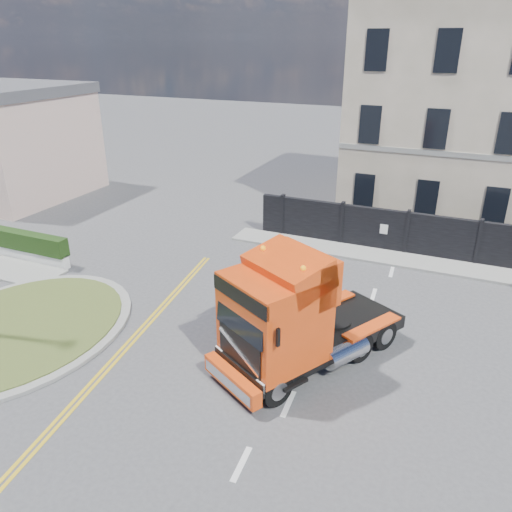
% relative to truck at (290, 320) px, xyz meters
% --- Properties ---
extents(ground, '(120.00, 120.00, 0.00)m').
position_rel_truck_xyz_m(ground, '(-2.11, 1.26, -1.66)').
color(ground, '#424244').
rests_on(ground, ground).
extents(traffic_island, '(6.80, 6.80, 0.17)m').
position_rel_truck_xyz_m(traffic_island, '(-9.11, -1.74, -1.58)').
color(traffic_island, gray).
rests_on(traffic_island, ground).
extents(seaside_bldg_pink, '(8.00, 8.00, 6.00)m').
position_rel_truck_xyz_m(seaside_bldg_pink, '(-22.11, 10.26, 1.34)').
color(seaside_bldg_pink, '#CEACA0').
rests_on(seaside_bldg_pink, ground).
extents(hoarding_fence, '(18.80, 0.25, 2.00)m').
position_rel_truck_xyz_m(hoarding_fence, '(4.44, 10.26, -0.66)').
color(hoarding_fence, black).
rests_on(hoarding_fence, ground).
extents(georgian_building, '(12.30, 10.30, 12.80)m').
position_rel_truck_xyz_m(georgian_building, '(3.89, 17.76, 4.11)').
color(georgian_building, beige).
rests_on(georgian_building, ground).
extents(pavement_far, '(20.00, 1.60, 0.12)m').
position_rel_truck_xyz_m(pavement_far, '(3.89, 9.36, -1.60)').
color(pavement_far, gray).
rests_on(pavement_far, ground).
extents(truck, '(5.02, 6.52, 3.71)m').
position_rel_truck_xyz_m(truck, '(0.00, 0.00, 0.00)').
color(truck, black).
rests_on(truck, ground).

